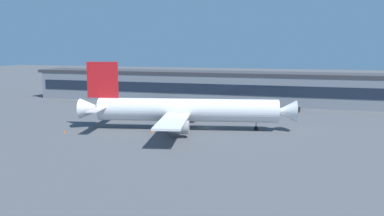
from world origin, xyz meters
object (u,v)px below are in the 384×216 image
object	(u,v)px
traffic_cone_0	(64,132)
traffic_cone_1	(152,131)
follow_me_car	(135,102)
airliner	(184,110)
baggage_tug	(162,102)
pushback_tractor	(292,109)

from	to	relation	value
traffic_cone_0	traffic_cone_1	xyz separation A→B (m)	(20.41, 7.07, 0.05)
traffic_cone_0	follow_me_car	bearing A→B (deg)	94.73
airliner	traffic_cone_0	world-z (taller)	airliner
baggage_tug	traffic_cone_0	bearing A→B (deg)	-94.74
airliner	follow_me_car	world-z (taller)	airliner
baggage_tug	traffic_cone_1	bearing A→B (deg)	-71.84
traffic_cone_0	baggage_tug	bearing A→B (deg)	85.26
airliner	pushback_tractor	distance (m)	44.77
pushback_tractor	follow_me_car	bearing A→B (deg)	178.98
baggage_tug	traffic_cone_1	xyz separation A→B (m)	(15.83, -48.26, -0.73)
pushback_tractor	baggage_tug	bearing A→B (deg)	173.96
follow_me_car	baggage_tug	bearing A→B (deg)	24.12
follow_me_car	pushback_tractor	size ratio (longest dim) A/B	0.84
airliner	pushback_tractor	xyz separation A→B (m)	(24.54, 37.23, -3.99)
traffic_cone_1	airliner	bearing A→B (deg)	43.37
airliner	traffic_cone_0	bearing A→B (deg)	-153.90
follow_me_car	baggage_tug	size ratio (longest dim) A/B	1.10
baggage_tug	follow_me_car	bearing A→B (deg)	-155.88
baggage_tug	pushback_tractor	size ratio (longest dim) A/B	0.76
airliner	pushback_tractor	size ratio (longest dim) A/B	10.32
pushback_tractor	traffic_cone_0	distance (m)	71.97
pushback_tractor	traffic_cone_1	distance (m)	53.25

